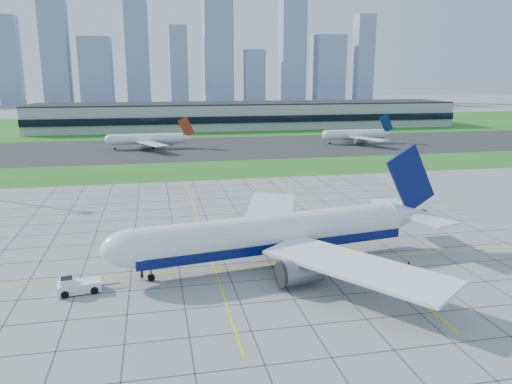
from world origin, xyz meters
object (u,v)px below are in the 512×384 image
(pushback_tug, at_px, (77,286))
(distant_jet_2, at_px, (356,134))
(airliner, at_px, (276,234))
(distant_jet_1, at_px, (148,139))
(crew_far, at_px, (409,266))
(crew_near, at_px, (142,274))

(pushback_tug, relative_size, distant_jet_2, 0.22)
(airliner, relative_size, distant_jet_1, 1.48)
(airliner, distance_m, distant_jet_2, 164.46)
(airliner, distance_m, crew_far, 23.18)
(airliner, height_order, crew_near, airliner)
(airliner, bearing_deg, crew_near, 177.94)
(crew_far, bearing_deg, distant_jet_2, 96.22)
(crew_near, relative_size, distant_jet_1, 0.05)
(crew_far, relative_size, distant_jet_2, 0.04)
(airliner, xyz_separation_m, distant_jet_1, (-22.35, 148.28, -0.93))
(pushback_tug, distance_m, crew_near, 10.06)
(crew_near, height_order, crew_far, crew_near)
(distant_jet_2, bearing_deg, distant_jet_1, 178.53)
(crew_far, xyz_separation_m, distant_jet_1, (-43.67, 156.13, 3.68))
(distant_jet_2, bearing_deg, crew_far, -109.66)
(airliner, distance_m, pushback_tug, 33.38)
(airliner, distance_m, crew_near, 23.58)
(crew_far, distance_m, distant_jet_1, 162.16)
(airliner, height_order, distant_jet_2, airliner)
(pushback_tug, bearing_deg, distant_jet_1, 77.16)
(airliner, relative_size, pushback_tug, 6.71)
(distant_jet_1, bearing_deg, distant_jet_2, -1.47)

